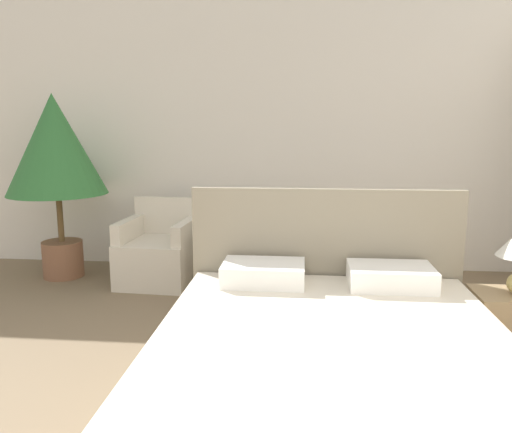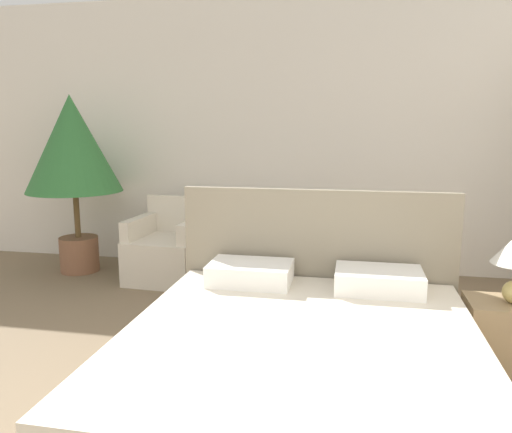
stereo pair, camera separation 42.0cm
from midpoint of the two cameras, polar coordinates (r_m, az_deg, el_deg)
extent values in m
cube|color=silver|center=(5.45, 4.91, 9.23)|extent=(10.00, 0.06, 2.90)
cube|color=#8C7A5B|center=(2.83, 9.44, -19.89)|extent=(1.88, 2.00, 0.28)
cube|color=beige|center=(2.71, 9.61, -15.31)|extent=(1.85, 1.96, 0.22)
cube|color=gray|center=(3.62, 10.19, -5.79)|extent=(1.92, 0.06, 1.12)
cube|color=white|center=(3.40, 2.91, -6.50)|extent=(0.55, 0.37, 0.14)
cube|color=white|center=(3.39, 17.34, -7.02)|extent=(0.55, 0.37, 0.14)
cube|color=beige|center=(5.11, -7.84, -4.87)|extent=(0.73, 0.74, 0.44)
cube|color=beige|center=(5.31, -6.63, 0.28)|extent=(0.69, 0.10, 0.38)
cube|color=beige|center=(5.16, -10.95, -1.19)|extent=(0.14, 0.64, 0.20)
cube|color=beige|center=(4.94, -4.77, -1.56)|extent=(0.14, 0.64, 0.20)
cube|color=beige|center=(4.89, 2.91, -5.49)|extent=(0.74, 0.75, 0.44)
cube|color=beige|center=(5.10, 3.75, -0.09)|extent=(0.69, 0.11, 0.38)
cube|color=beige|center=(4.89, -0.43, -1.64)|extent=(0.15, 0.64, 0.20)
cube|color=beige|center=(4.76, 6.40, -2.04)|extent=(0.15, 0.64, 0.20)
cylinder|color=brown|center=(5.65, -17.56, -4.13)|extent=(0.41, 0.41, 0.38)
cylinder|color=brown|center=(5.56, -17.80, 0.21)|extent=(0.06, 0.06, 0.49)
cone|color=#2D6B33|center=(5.49, -18.23, 7.91)|extent=(0.99, 0.99, 1.00)
cube|color=#937A56|center=(3.70, 29.62, -11.97)|extent=(0.49, 0.37, 0.47)
camera|label=1|loc=(0.21, -87.14, 0.52)|focal=35.00mm
camera|label=2|loc=(0.21, 92.86, -0.52)|focal=35.00mm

